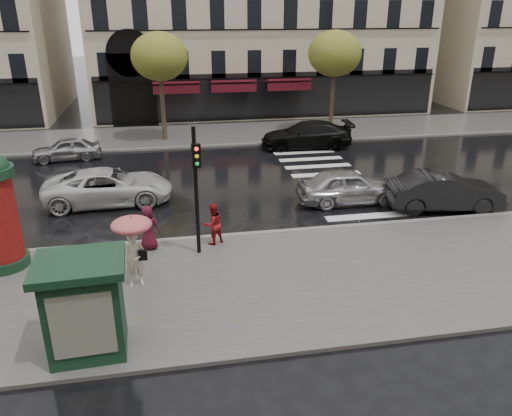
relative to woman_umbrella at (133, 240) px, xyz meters
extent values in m
plane|color=black|center=(3.09, 0.04, -1.62)|extent=(160.00, 160.00, 0.00)
cube|color=#474744|center=(3.09, -0.46, -1.56)|extent=(90.00, 7.00, 0.12)
cube|color=#474744|center=(3.09, 19.04, -1.56)|extent=(90.00, 6.00, 0.12)
cube|color=slate|center=(3.09, 3.04, -1.55)|extent=(90.00, 0.25, 0.14)
cube|color=slate|center=(3.09, 16.04, -1.55)|extent=(90.00, 0.25, 0.14)
cube|color=silver|center=(9.09, 9.64, -1.61)|extent=(3.60, 11.75, 0.01)
cylinder|color=#38281C|center=(1.09, 18.04, 0.98)|extent=(0.28, 0.28, 5.20)
ellipsoid|color=#535F1E|center=(1.09, 18.04, 3.58)|extent=(3.40, 3.40, 2.89)
cylinder|color=#38281C|center=(12.09, 18.04, 0.98)|extent=(0.28, 0.28, 5.20)
ellipsoid|color=#535F1E|center=(12.09, 18.04, 3.58)|extent=(3.40, 3.40, 2.89)
imported|color=beige|center=(0.00, 0.00, -0.65)|extent=(0.69, 0.52, 1.70)
cylinder|color=black|center=(0.00, 0.00, -0.08)|extent=(0.02, 0.02, 1.08)
ellipsoid|color=#C52555|center=(0.00, 0.00, 0.49)|extent=(1.18, 1.18, 0.41)
cone|color=black|center=(0.00, 0.00, 0.73)|extent=(0.04, 0.04, 0.09)
cube|color=black|center=(0.25, -0.07, -0.48)|extent=(0.25, 0.11, 0.32)
imported|color=maroon|center=(2.57, 2.44, -0.74)|extent=(0.91, 0.84, 1.51)
imported|color=#480E1D|center=(0.35, 2.44, -0.71)|extent=(0.84, 0.61, 1.57)
cylinder|color=#13321E|center=(-4.28, 2.02, -1.33)|extent=(1.54, 1.54, 0.33)
cylinder|color=black|center=(2.01, 1.84, 0.69)|extent=(0.13, 0.13, 4.38)
cube|color=black|center=(2.04, 1.61, 2.00)|extent=(0.30, 0.24, 0.77)
cube|color=#13321E|center=(-1.01, -2.96, -0.37)|extent=(1.79, 1.48, 2.26)
cube|color=#13321E|center=(-1.01, -2.96, 0.87)|extent=(2.12, 1.81, 0.19)
imported|color=#B0B0B5|center=(8.78, 5.68, -0.87)|extent=(4.44, 1.85, 1.50)
imported|color=black|center=(12.45, 4.24, -0.83)|extent=(4.96, 2.30, 1.57)
imported|color=silver|center=(-1.43, 7.50, -0.87)|extent=(5.47, 2.63, 1.50)
imported|color=black|center=(9.50, 14.90, -0.83)|extent=(5.61, 2.68, 1.58)
imported|color=#98989C|center=(-4.34, 14.76, -0.99)|extent=(3.84, 1.94, 1.25)
camera|label=1|loc=(1.16, -13.60, 6.34)|focal=35.00mm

